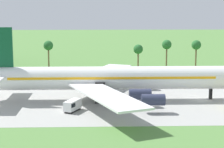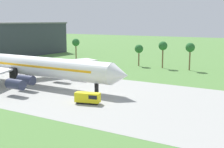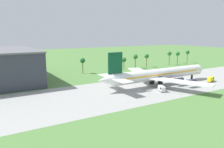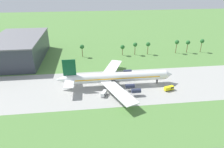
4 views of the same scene
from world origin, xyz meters
TOP-DOWN VIEW (x-y plane):
  - ground_plane at (0.00, 0.00)m, footprint 600.00×600.00m
  - taxiway_strip at (0.00, 0.00)m, footprint 320.00×44.00m
  - jet_airliner at (-23.71, 0.98)m, footprint 71.87×60.02m
  - fuel_truck at (7.04, -8.58)m, footprint 6.19×3.51m
  - terminal_building at (-94.20, 53.52)m, footprint 36.72×61.20m
  - palm_tree_row at (14.27, 52.52)m, footprint 107.76×3.60m

SIDE VIEW (x-z plane):
  - ground_plane at x=0.00m, z-range 0.00..0.00m
  - taxiway_strip at x=0.00m, z-range 0.00..0.02m
  - fuel_truck at x=7.04m, z-range 0.10..2.72m
  - jet_airliner at x=-23.71m, z-range -3.60..14.82m
  - palm_tree_row at x=14.27m, z-range 2.89..14.70m
  - terminal_building at x=-94.20m, z-range 0.02..18.26m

